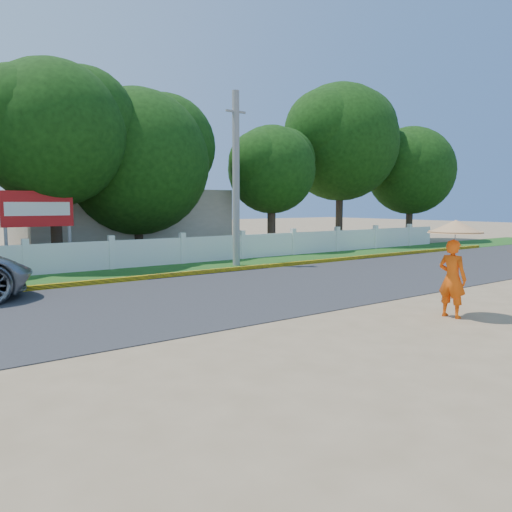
{
  "coord_description": "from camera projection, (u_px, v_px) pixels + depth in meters",
  "views": [
    {
      "loc": [
        -6.69,
        -7.09,
        2.48
      ],
      "look_at": [
        0.0,
        2.0,
        1.3
      ],
      "focal_mm": 35.0,
      "sensor_mm": 36.0,
      "label": 1
    }
  ],
  "objects": [
    {
      "name": "curb",
      "position": [
        147.0,
        277.0,
        16.32
      ],
      "size": [
        40.0,
        0.18,
        0.16
      ],
      "primitive_type": "cube",
      "color": "yellow",
      "rests_on": "ground"
    },
    {
      "name": "tree_row",
      "position": [
        192.0,
        150.0,
        24.07
      ],
      "size": [
        39.33,
        7.77,
        9.79
      ],
      "color": "#473828",
      "rests_on": "ground"
    },
    {
      "name": "road",
      "position": [
        201.0,
        296.0,
        13.48
      ],
      "size": [
        60.0,
        7.0,
        0.02
      ],
      "primitive_type": "cube",
      "color": "#38383A",
      "rests_on": "ground"
    },
    {
      "name": "fence",
      "position": [
        112.0,
        255.0,
        18.79
      ],
      "size": [
        40.0,
        0.1,
        1.1
      ],
      "primitive_type": "cube",
      "color": "silver",
      "rests_on": "ground"
    },
    {
      "name": "billboard",
      "position": [
        38.0,
        213.0,
        18.15
      ],
      "size": [
        2.5,
        0.13,
        2.95
      ],
      "color": "gray",
      "rests_on": "ground"
    },
    {
      "name": "building_near",
      "position": [
        120.0,
        221.0,
        25.9
      ],
      "size": [
        10.0,
        6.0,
        3.2
      ],
      "primitive_type": "cube",
      "color": "#B7AD99",
      "rests_on": "ground"
    },
    {
      "name": "grass_verge",
      "position": [
        127.0,
        274.0,
        17.69
      ],
      "size": [
        60.0,
        3.5,
        0.03
      ],
      "primitive_type": "cube",
      "color": "#2D601E",
      "rests_on": "ground"
    },
    {
      "name": "ground",
      "position": [
        316.0,
        330.0,
        9.88
      ],
      "size": [
        120.0,
        120.0,
        0.0
      ],
      "primitive_type": "plane",
      "color": "#9E8460",
      "rests_on": "ground"
    },
    {
      "name": "monk_with_parasol",
      "position": [
        454.0,
        254.0,
        10.84
      ],
      "size": [
        1.17,
        1.17,
        2.14
      ],
      "color": "#F2530C",
      "rests_on": "ground"
    },
    {
      "name": "utility_pole",
      "position": [
        236.0,
        180.0,
        19.61
      ],
      "size": [
        0.28,
        0.28,
        6.85
      ],
      "primitive_type": "cylinder",
      "color": "gray",
      "rests_on": "ground"
    }
  ]
}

